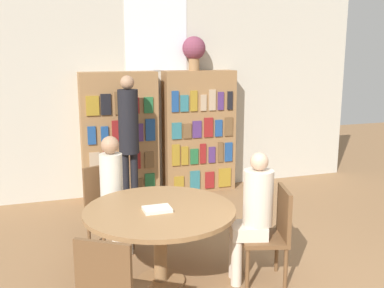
# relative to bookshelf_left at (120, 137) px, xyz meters

# --- Properties ---
(wall_back) EXTENTS (6.40, 0.07, 3.00)m
(wall_back) POSITION_rel_bookshelf_left_xyz_m (0.59, 0.19, 0.61)
(wall_back) COLOR beige
(wall_back) RESTS_ON ground_plane
(bookshelf_left) EXTENTS (1.06, 0.34, 1.80)m
(bookshelf_left) POSITION_rel_bookshelf_left_xyz_m (0.00, 0.00, 0.00)
(bookshelf_left) COLOR olive
(bookshelf_left) RESTS_ON ground_plane
(bookshelf_right) EXTENTS (1.06, 0.34, 1.80)m
(bookshelf_right) POSITION_rel_bookshelf_left_xyz_m (1.18, 0.00, 0.00)
(bookshelf_right) COLOR olive
(bookshelf_right) RESTS_ON ground_plane
(flower_vase) EXTENTS (0.33, 0.33, 0.48)m
(flower_vase) POSITION_rel_bookshelf_left_xyz_m (1.10, 0.00, 1.20)
(flower_vase) COLOR #997047
(flower_vase) RESTS_ON bookshelf_right
(reading_table) EXTENTS (1.35, 1.35, 0.71)m
(reading_table) POSITION_rel_bookshelf_left_xyz_m (-0.07, -2.54, -0.28)
(reading_table) COLOR olive
(reading_table) RESTS_ON ground_plane
(chair_left_side) EXTENTS (0.51, 0.51, 0.88)m
(chair_left_side) POSITION_rel_bookshelf_left_xyz_m (-0.43, -1.59, -0.41)
(chair_left_side) COLOR brown
(chair_left_side) RESTS_ON ground_plane
(chair_far_side) EXTENTS (0.49, 0.49, 0.88)m
(chair_far_side) POSITION_rel_bookshelf_left_xyz_m (0.90, -2.82, -0.41)
(chair_far_side) COLOR brown
(chair_far_side) RESTS_ON ground_plane
(seated_reader_left) EXTENTS (0.33, 0.38, 1.24)m
(seated_reader_left) POSITION_rel_bookshelf_left_xyz_m (-0.36, -1.77, -0.21)
(seated_reader_left) COLOR beige
(seated_reader_left) RESTS_ON ground_plane
(seated_reader_right) EXTENTS (0.40, 0.34, 1.21)m
(seated_reader_right) POSITION_rel_bookshelf_left_xyz_m (0.73, -2.77, -0.21)
(seated_reader_right) COLOR beige
(seated_reader_right) RESTS_ON ground_plane
(librarian_standing) EXTENTS (0.26, 0.53, 1.77)m
(librarian_standing) POSITION_rel_bookshelf_left_xyz_m (0.04, -0.50, 0.17)
(librarian_standing) COLOR black
(librarian_standing) RESTS_ON ground_plane
(open_book_on_table) EXTENTS (0.24, 0.18, 0.03)m
(open_book_on_table) POSITION_rel_bookshelf_left_xyz_m (-0.11, -2.59, -0.17)
(open_book_on_table) COLOR silver
(open_book_on_table) RESTS_ON reading_table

